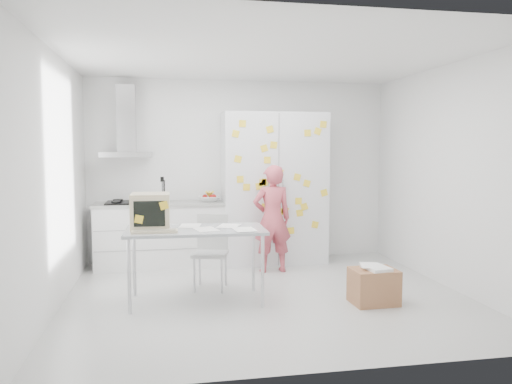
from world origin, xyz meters
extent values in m
cube|color=silver|center=(0.00, 0.00, -0.01)|extent=(4.50, 4.00, 0.02)
cube|color=white|center=(0.00, 2.00, 1.35)|extent=(4.50, 0.02, 2.70)
cube|color=white|center=(-2.25, 0.00, 1.35)|extent=(0.02, 4.00, 2.70)
cube|color=white|center=(2.25, 0.00, 1.35)|extent=(0.02, 4.00, 2.70)
cube|color=white|center=(0.00, 0.00, 2.70)|extent=(4.50, 4.00, 0.02)
cube|color=white|center=(-1.20, 1.70, 0.44)|extent=(1.80, 0.60, 0.88)
cube|color=gray|center=(-1.20, 1.40, 0.58)|extent=(1.76, 0.01, 0.01)
cube|color=gray|center=(-1.20, 1.40, 0.30)|extent=(1.76, 0.01, 0.01)
cube|color=#9E9E99|center=(-1.20, 1.70, 0.90)|extent=(1.84, 0.63, 0.04)
cube|color=black|center=(-1.65, 1.70, 0.93)|extent=(0.58, 0.50, 0.03)
cylinder|color=black|center=(-1.79, 1.58, 0.95)|extent=(0.14, 0.14, 0.02)
cylinder|color=black|center=(-1.51, 1.58, 0.95)|extent=(0.14, 0.14, 0.02)
cylinder|color=black|center=(-1.79, 1.82, 0.95)|extent=(0.14, 0.14, 0.02)
cylinder|color=black|center=(-1.51, 1.82, 0.95)|extent=(0.14, 0.14, 0.02)
cylinder|color=silver|center=(-1.15, 1.70, 0.99)|extent=(0.10, 0.10, 0.14)
cylinder|color=black|center=(-1.16, 1.71, 1.09)|extent=(0.01, 0.01, 0.30)
cylinder|color=black|center=(-1.13, 1.69, 1.09)|extent=(0.01, 0.01, 0.30)
cylinder|color=black|center=(-1.15, 1.72, 1.09)|extent=(0.01, 0.01, 0.30)
cube|color=black|center=(-1.16, 1.71, 1.25)|extent=(0.05, 0.01, 0.07)
imported|color=white|center=(-0.50, 1.70, 0.96)|extent=(0.31, 0.31, 0.08)
sphere|color=#B2140F|center=(-0.56, 1.72, 0.99)|extent=(0.08, 0.08, 0.08)
sphere|color=#B2140F|center=(-0.47, 1.65, 0.99)|extent=(0.08, 0.08, 0.08)
sphere|color=#B2140F|center=(-0.43, 1.74, 0.99)|extent=(0.08, 0.08, 0.08)
cylinder|color=yellow|center=(-0.52, 1.72, 1.03)|extent=(0.09, 0.17, 0.10)
cylinder|color=yellow|center=(-0.49, 1.72, 1.03)|extent=(0.04, 0.17, 0.10)
cylinder|color=yellow|center=(-0.47, 1.72, 1.03)|extent=(0.08, 0.17, 0.10)
cube|color=silver|center=(-1.65, 1.75, 1.60)|extent=(0.70, 0.48, 0.07)
cube|color=silver|center=(-1.65, 1.87, 2.10)|extent=(0.26, 0.24, 0.95)
cube|color=silver|center=(0.45, 1.68, 1.10)|extent=(1.50, 0.65, 2.20)
cube|color=slate|center=(0.45, 1.35, 1.10)|extent=(0.01, 0.01, 2.16)
cube|color=silver|center=(0.39, 1.34, 1.10)|extent=(0.02, 0.02, 0.30)
cube|color=silver|center=(0.51, 1.34, 1.10)|extent=(0.02, 0.02, 0.30)
cube|color=yellow|center=(0.86, 1.34, 1.90)|extent=(0.10, 0.00, 0.10)
cube|color=yellow|center=(1.01, 1.34, 1.93)|extent=(0.12, 0.00, 0.12)
cube|color=yellow|center=(1.12, 1.34, 1.05)|extent=(0.12, 0.00, 0.12)
cube|color=yellow|center=(0.22, 1.34, 1.21)|extent=(0.10, 0.00, 0.10)
cube|color=yellow|center=(0.46, 1.34, 1.35)|extent=(0.12, 0.00, 0.12)
cube|color=yellow|center=(0.83, 1.34, 0.86)|extent=(0.12, 0.00, 0.12)
cube|color=yellow|center=(0.25, 1.34, 0.87)|extent=(0.10, 0.00, 0.10)
cube|color=yellow|center=(0.32, 1.34, 1.95)|extent=(0.12, 0.00, 0.12)
cube|color=yellow|center=(0.54, 1.34, 0.81)|extent=(0.12, 0.00, 0.12)
cube|color=yellow|center=(0.86, 1.34, 1.19)|extent=(0.12, 0.00, 0.12)
cube|color=yellow|center=(0.74, 1.34, 0.94)|extent=(0.10, 0.00, 0.10)
cube|color=yellow|center=(0.24, 1.34, 1.69)|extent=(0.12, 0.00, 0.12)
cube|color=yellow|center=(-0.01, 1.34, 1.15)|extent=(0.10, 0.00, 0.10)
cube|color=yellow|center=(-0.10, 1.34, 1.26)|extent=(0.10, 0.00, 0.10)
cube|color=yellow|center=(-0.16, 1.34, 1.89)|extent=(0.11, 0.00, 0.11)
cube|color=yellow|center=(0.38, 1.34, 0.59)|extent=(0.10, 0.00, 0.10)
cube|color=yellow|center=(0.25, 1.34, 1.22)|extent=(0.11, 0.00, 0.11)
cube|color=yellow|center=(0.99, 1.34, 0.59)|extent=(0.11, 0.00, 0.11)
cube|color=yellow|center=(1.09, 1.34, 2.03)|extent=(0.10, 0.00, 0.10)
cube|color=yellow|center=(0.28, 1.34, 1.53)|extent=(0.10, 0.00, 0.10)
cube|color=yellow|center=(0.17, 1.34, 1.16)|extent=(0.11, 0.00, 0.11)
cube|color=yellow|center=(0.63, 1.34, 0.52)|extent=(0.10, 0.00, 0.10)
cube|color=yellow|center=(-0.07, 1.34, 2.03)|extent=(0.10, 0.00, 0.10)
cube|color=yellow|center=(-0.13, 1.34, 1.54)|extent=(0.12, 0.00, 0.12)
cube|color=yellow|center=(0.76, 1.34, 0.77)|extent=(0.11, 0.00, 0.11)
cube|color=yellow|center=(0.37, 1.34, 1.73)|extent=(0.11, 0.00, 0.11)
cube|color=yellow|center=(0.72, 1.34, 1.28)|extent=(0.11, 0.00, 0.11)
cube|color=yellow|center=(0.47, 1.34, 0.80)|extent=(0.11, 0.00, 0.11)
imported|color=#CA4E5B|center=(0.30, 1.10, 0.73)|extent=(0.55, 0.38, 1.46)
cube|color=#AEB4B9|center=(-0.81, -0.06, 0.80)|extent=(1.52, 0.79, 0.03)
cylinder|color=silver|center=(-1.50, -0.36, 0.39)|extent=(0.04, 0.04, 0.77)
cylinder|color=silver|center=(-0.12, -0.39, 0.39)|extent=(0.04, 0.04, 0.77)
cylinder|color=silver|center=(-1.49, 0.27, 0.39)|extent=(0.04, 0.04, 0.77)
cylinder|color=silver|center=(-0.11, 0.23, 0.39)|extent=(0.04, 0.04, 0.77)
cube|color=beige|center=(-1.29, 0.04, 1.01)|extent=(0.42, 0.44, 0.39)
cube|color=beige|center=(-1.29, -0.19, 1.01)|extent=(0.39, 0.03, 0.34)
cube|color=black|center=(-1.29, -0.20, 1.01)|extent=(0.32, 0.01, 0.27)
cube|color=yellow|center=(-1.40, -0.20, 0.95)|extent=(0.10, 0.01, 0.10)
cube|color=yellow|center=(-1.14, -0.21, 1.09)|extent=(0.10, 0.01, 0.10)
cube|color=beige|center=(-1.24, -0.24, 0.83)|extent=(0.48, 0.17, 0.03)
cube|color=gray|center=(-1.24, -0.24, 0.84)|extent=(0.43, 0.13, 0.01)
cube|color=white|center=(-0.70, -0.12, 0.81)|extent=(0.29, 0.36, 0.00)
cube|color=white|center=(-0.43, 0.06, 0.82)|extent=(0.33, 0.38, 0.00)
cube|color=white|center=(-0.29, -0.24, 0.82)|extent=(0.25, 0.34, 0.00)
cube|color=white|center=(-0.85, 0.16, 0.81)|extent=(0.28, 0.35, 0.00)
cube|color=beige|center=(-0.61, 0.40, 0.43)|extent=(0.49, 0.49, 0.04)
cube|color=beige|center=(-0.56, 0.57, 0.67)|extent=(0.37, 0.13, 0.44)
cylinder|color=#BDBCC2|center=(-0.81, 0.28, 0.20)|extent=(0.03, 0.03, 0.41)
cylinder|color=#BDBCC2|center=(-0.49, 0.20, 0.20)|extent=(0.03, 0.03, 0.41)
cylinder|color=#BDBCC2|center=(-0.72, 0.60, 0.20)|extent=(0.03, 0.03, 0.41)
cylinder|color=#BDBCC2|center=(-0.41, 0.51, 0.20)|extent=(0.03, 0.03, 0.41)
cube|color=#AB724A|center=(1.09, -0.49, 0.19)|extent=(0.49, 0.39, 0.38)
cube|color=white|center=(1.11, -0.50, 0.40)|extent=(0.27, 0.33, 0.03)
cube|color=white|center=(1.06, -0.45, 0.42)|extent=(0.27, 0.33, 0.00)
camera|label=1|loc=(-1.13, -5.47, 1.69)|focal=35.00mm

